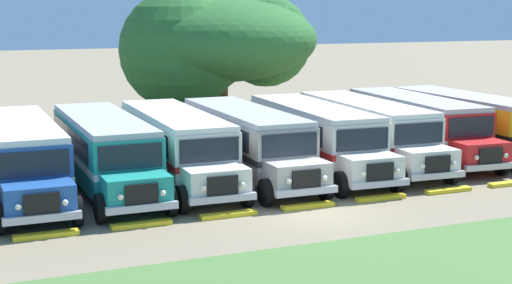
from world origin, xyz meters
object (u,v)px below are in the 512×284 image
object	(u,v)px
parked_bus_slot_6	(367,129)
broad_shade_tree	(215,43)
parked_bus_slot_8	(469,120)
parked_bus_slot_5	(315,134)
parked_bus_slot_4	(247,139)
parked_bus_slot_3	(177,143)
parked_bus_slot_7	(417,123)
parked_bus_slot_2	(105,149)
parked_bus_slot_1	(22,155)

from	to	relation	value
parked_bus_slot_6	broad_shade_tree	bearing A→B (deg)	-165.46
parked_bus_slot_6	parked_bus_slot_8	distance (m)	6.01
parked_bus_slot_5	broad_shade_tree	size ratio (longest dim) A/B	0.87
parked_bus_slot_6	parked_bus_slot_4	bearing A→B (deg)	-84.15
parked_bus_slot_3	parked_bus_slot_7	xyz separation A→B (m)	(12.16, 0.70, 0.00)
parked_bus_slot_2	parked_bus_slot_4	size ratio (longest dim) A/B	1.00
parked_bus_slot_1	parked_bus_slot_6	xyz separation A→B (m)	(15.17, 0.27, 0.00)
parked_bus_slot_3	broad_shade_tree	size ratio (longest dim) A/B	0.87
parked_bus_slot_3	parked_bus_slot_8	world-z (taller)	same
parked_bus_slot_6	parked_bus_slot_7	xyz separation A→B (m)	(3.09, 0.55, 0.00)
parked_bus_slot_6	parked_bus_slot_8	xyz separation A→B (m)	(5.99, 0.39, 0.00)
parked_bus_slot_8	parked_bus_slot_4	bearing A→B (deg)	-86.96
parked_bus_slot_7	parked_bus_slot_4	bearing A→B (deg)	-80.92
parked_bus_slot_5	parked_bus_slot_8	bearing A→B (deg)	97.11
parked_bus_slot_3	parked_bus_slot_7	world-z (taller)	same
parked_bus_slot_3	parked_bus_slot_8	distance (m)	15.08
broad_shade_tree	parked_bus_slot_3	bearing A→B (deg)	-115.76
parked_bus_slot_7	broad_shade_tree	world-z (taller)	broad_shade_tree
parked_bus_slot_3	broad_shade_tree	distance (m)	14.99
parked_bus_slot_1	parked_bus_slot_3	bearing A→B (deg)	91.03
parked_bus_slot_5	parked_bus_slot_3	bearing A→B (deg)	-89.26
parked_bus_slot_1	parked_bus_slot_4	bearing A→B (deg)	89.52
parked_bus_slot_3	parked_bus_slot_4	bearing A→B (deg)	87.61
parked_bus_slot_3	parked_bus_slot_4	world-z (taller)	same
parked_bus_slot_1	parked_bus_slot_7	bearing A→B (deg)	92.50
parked_bus_slot_2	parked_bus_slot_6	world-z (taller)	same
broad_shade_tree	parked_bus_slot_2	bearing A→B (deg)	-125.03
parked_bus_slot_8	broad_shade_tree	size ratio (longest dim) A/B	0.86
parked_bus_slot_2	broad_shade_tree	xyz separation A→B (m)	(9.30, 13.27, 3.40)
parked_bus_slot_7	broad_shade_tree	size ratio (longest dim) A/B	0.87
parked_bus_slot_2	broad_shade_tree	world-z (taller)	broad_shade_tree
parked_bus_slot_6	broad_shade_tree	distance (m)	13.71
parked_bus_slot_3	parked_bus_slot_6	xyz separation A→B (m)	(9.07, 0.15, 0.00)
parked_bus_slot_1	parked_bus_slot_6	distance (m)	15.17
parked_bus_slot_8	parked_bus_slot_2	bearing A→B (deg)	-88.31
parked_bus_slot_2	parked_bus_slot_4	distance (m)	5.96
parked_bus_slot_6	parked_bus_slot_7	bearing A→B (deg)	102.77
parked_bus_slot_1	parked_bus_slot_2	world-z (taller)	same
parked_bus_slot_1	broad_shade_tree	xyz separation A→B (m)	(12.45, 13.27, 3.40)
parked_bus_slot_2	parked_bus_slot_3	size ratio (longest dim) A/B	1.00
parked_bus_slot_4	parked_bus_slot_6	size ratio (longest dim) A/B	1.00
parked_bus_slot_6	broad_shade_tree	xyz separation A→B (m)	(-2.72, 13.00, 3.40)
parked_bus_slot_4	broad_shade_tree	bearing A→B (deg)	166.26
broad_shade_tree	parked_bus_slot_7	bearing A→B (deg)	-64.97
parked_bus_slot_7	parked_bus_slot_8	distance (m)	2.91
parked_bus_slot_1	parked_bus_slot_5	world-z (taller)	same
parked_bus_slot_2	parked_bus_slot_8	bearing A→B (deg)	92.04
parked_bus_slot_4	parked_bus_slot_8	xyz separation A→B (m)	(12.06, 0.72, 0.00)
parked_bus_slot_7	parked_bus_slot_2	bearing A→B (deg)	-83.34
parked_bus_slot_3	parked_bus_slot_4	xyz separation A→B (m)	(3.01, -0.18, 0.00)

